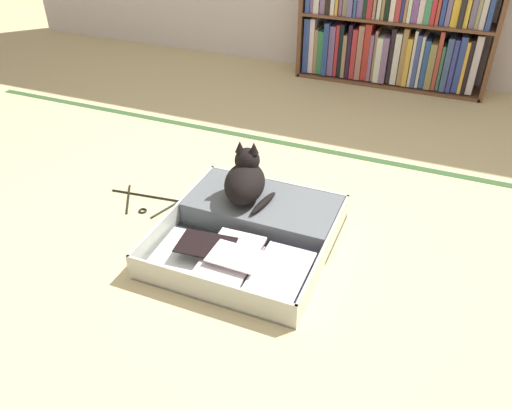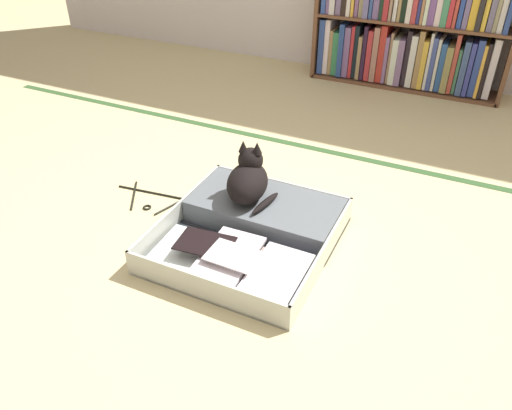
# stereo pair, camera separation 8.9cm
# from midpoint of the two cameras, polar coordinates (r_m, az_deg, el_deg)

# --- Properties ---
(ground_plane) EXTENTS (10.00, 10.00, 0.00)m
(ground_plane) POSITION_cam_midpoint_polar(r_m,az_deg,el_deg) (2.16, 1.16, -6.00)
(ground_plane) COLOR #CBBA84
(tatami_border) EXTENTS (4.80, 0.05, 0.00)m
(tatami_border) POSITION_cam_midpoint_polar(r_m,az_deg,el_deg) (2.97, 9.48, 5.90)
(tatami_border) COLOR #315229
(tatami_border) RESTS_ON ground_plane
(bookshelf) EXTENTS (1.37, 0.26, 0.94)m
(bookshelf) POSITION_cam_midpoint_polar(r_m,az_deg,el_deg) (3.90, 17.72, 18.78)
(bookshelf) COLOR brown
(bookshelf) RESTS_ON ground_plane
(open_suitcase) EXTENTS (0.71, 0.76, 0.12)m
(open_suitcase) POSITION_cam_midpoint_polar(r_m,az_deg,el_deg) (2.23, 1.08, -2.77)
(open_suitcase) COLOR #BABBAD
(open_suitcase) RESTS_ON ground_plane
(black_cat) EXTENTS (0.25, 0.30, 0.26)m
(black_cat) POSITION_cam_midpoint_polar(r_m,az_deg,el_deg) (2.27, 0.29, 2.91)
(black_cat) COLOR black
(black_cat) RESTS_ON open_suitcase
(clothes_hanger) EXTENTS (0.46, 0.26, 0.01)m
(clothes_hanger) POSITION_cam_midpoint_polar(r_m,az_deg,el_deg) (2.55, -10.34, 0.74)
(clothes_hanger) COLOR black
(clothes_hanger) RESTS_ON ground_plane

